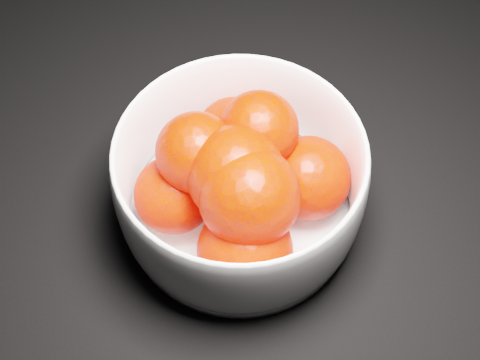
% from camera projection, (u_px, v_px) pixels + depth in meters
% --- Properties ---
extents(bowl, '(0.23, 0.23, 0.11)m').
position_uv_depth(bowl, '(240.00, 183.00, 0.60)').
color(bowl, white).
rests_on(bowl, ground).
extents(orange_pile, '(0.18, 0.18, 0.13)m').
position_uv_depth(orange_pile, '(241.00, 181.00, 0.58)').
color(orange_pile, '#EC1500').
rests_on(orange_pile, bowl).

